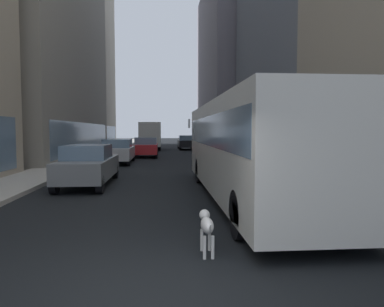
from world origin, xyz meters
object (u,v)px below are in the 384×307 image
dalmatian_dog (207,225)px  car_silver_sedan (118,151)px  transit_bus (247,143)px  car_red_coupe (146,147)px  car_black_suv (186,142)px  box_truck (151,135)px  car_grey_wagon (89,165)px

dalmatian_dog → car_silver_sedan: bearing=101.9°
car_silver_sedan → transit_bus: bearing=-65.9°
car_red_coupe → car_black_suv: same height
transit_bus → car_red_coupe: size_ratio=2.85×
transit_bus → car_red_coupe: bearing=102.7°
transit_bus → car_silver_sedan: bearing=114.1°
transit_bus → box_truck: bearing=97.7°
car_grey_wagon → car_red_coupe: 14.68m
box_truck → dalmatian_dog: box_truck is taller
car_black_suv → box_truck: 4.11m
car_red_coupe → box_truck: bearing=90.0°
transit_bus → car_grey_wagon: size_ratio=2.40×
car_red_coupe → dalmatian_dog: bearing=-84.7°
car_silver_sedan → car_red_coupe: bearing=73.1°
car_black_suv → dalmatian_dog: 34.00m
transit_bus → dalmatian_dog: size_ratio=11.98×
transit_bus → car_red_coupe: 18.25m
car_red_coupe → car_black_suv: bearing=70.4°
car_grey_wagon → car_red_coupe: bearing=83.7°
box_truck → dalmatian_dog: size_ratio=7.79×
transit_bus → car_black_suv: size_ratio=2.51×
car_grey_wagon → dalmatian_dog: size_ratio=4.99×
car_black_suv → car_silver_sedan: bearing=-108.8°
dalmatian_dog → transit_bus: bearing=68.8°
car_grey_wagon → car_silver_sedan: size_ratio=1.06×
dalmatian_dog → car_grey_wagon: bearing=114.5°
transit_bus → car_black_suv: bearing=90.0°
car_grey_wagon → dalmatian_dog: (3.69, -8.11, -0.31)m
car_red_coupe → car_silver_sedan: bearing=-106.9°
car_red_coupe → car_grey_wagon: bearing=-96.3°
car_silver_sedan → box_truck: box_truck is taller
box_truck → transit_bus: bearing=-82.3°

